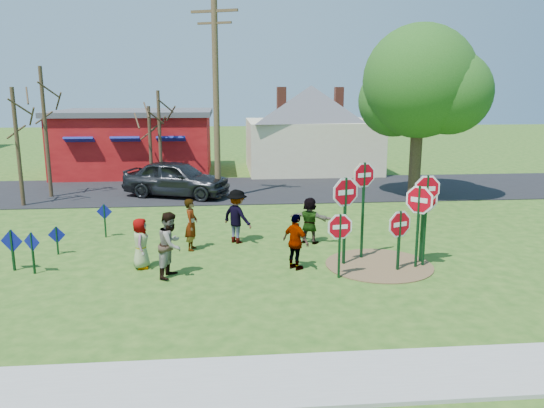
# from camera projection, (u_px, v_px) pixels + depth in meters

# --- Properties ---
(ground) EXTENTS (120.00, 120.00, 0.00)m
(ground) POSITION_uv_depth(u_px,v_px,m) (228.00, 259.00, 16.47)
(ground) COLOR #274F16
(ground) RESTS_ON ground
(sidewalk) EXTENTS (22.00, 1.80, 0.08)m
(sidewalk) POSITION_uv_depth(u_px,v_px,m) (233.00, 383.00, 9.46)
(sidewalk) COLOR #9E9E99
(sidewalk) RESTS_ON ground
(road) EXTENTS (120.00, 7.50, 0.04)m
(road) POSITION_uv_depth(u_px,v_px,m) (226.00, 190.00, 27.66)
(road) COLOR black
(road) RESTS_ON ground
(dirt_patch) EXTENTS (3.20, 3.20, 0.03)m
(dirt_patch) POSITION_uv_depth(u_px,v_px,m) (379.00, 265.00, 15.90)
(dirt_patch) COLOR brown
(dirt_patch) RESTS_ON ground
(red_building) EXTENTS (9.40, 7.69, 3.90)m
(red_building) POSITION_uv_depth(u_px,v_px,m) (136.00, 141.00, 33.07)
(red_building) COLOR maroon
(red_building) RESTS_ON ground
(cream_house) EXTENTS (9.40, 9.40, 6.50)m
(cream_house) POSITION_uv_depth(u_px,v_px,m) (311.00, 125.00, 33.85)
(cream_house) COLOR beige
(cream_house) RESTS_ON ground
(stop_sign_a) EXTENTS (0.97, 0.15, 1.97)m
(stop_sign_a) POSITION_uv_depth(u_px,v_px,m) (340.00, 232.00, 14.57)
(stop_sign_a) COLOR #0E3419
(stop_sign_a) RESTS_ON ground
(stop_sign_b) EXTENTS (0.99, 0.39, 3.16)m
(stop_sign_b) POSITION_uv_depth(u_px,v_px,m) (364.00, 185.00, 16.06)
(stop_sign_b) COLOR #0E3419
(stop_sign_b) RESTS_ON ground
(stop_sign_c) EXTENTS (1.07, 0.07, 2.89)m
(stop_sign_c) POSITION_uv_depth(u_px,v_px,m) (427.00, 199.00, 15.40)
(stop_sign_c) COLOR #0E3419
(stop_sign_c) RESTS_ON ground
(stop_sign_d) EXTENTS (1.20, 0.08, 2.58)m
(stop_sign_d) POSITION_uv_depth(u_px,v_px,m) (423.00, 204.00, 15.78)
(stop_sign_d) COLOR #0E3419
(stop_sign_d) RESTS_ON ground
(stop_sign_e) EXTENTS (1.00, 0.42, 1.93)m
(stop_sign_e) POSITION_uv_depth(u_px,v_px,m) (400.00, 228.00, 15.17)
(stop_sign_e) COLOR #0E3419
(stop_sign_e) RESTS_ON ground
(stop_sign_f) EXTENTS (0.85, 0.78, 2.62)m
(stop_sign_f) POSITION_uv_depth(u_px,v_px,m) (419.00, 206.00, 15.30)
(stop_sign_f) COLOR #0E3419
(stop_sign_f) RESTS_ON ground
(stop_sign_g) EXTENTS (1.11, 0.43, 2.81)m
(stop_sign_g) POSITION_uv_depth(u_px,v_px,m) (345.00, 201.00, 15.57)
(stop_sign_g) COLOR #0E3419
(stop_sign_g) RESTS_ON ground
(blue_diamond_a) EXTENTS (0.68, 0.19, 1.24)m
(blue_diamond_a) POSITION_uv_depth(u_px,v_px,m) (12.00, 246.00, 15.29)
(blue_diamond_a) COLOR #0E3419
(blue_diamond_a) RESTS_ON ground
(blue_diamond_b) EXTENTS (0.52, 0.27, 1.23)m
(blue_diamond_b) POSITION_uv_depth(u_px,v_px,m) (32.00, 248.00, 15.02)
(blue_diamond_b) COLOR #0E3419
(blue_diamond_b) RESTS_ON ground
(blue_diamond_c) EXTENTS (0.56, 0.07, 0.93)m
(blue_diamond_c) POSITION_uv_depth(u_px,v_px,m) (57.00, 238.00, 16.82)
(blue_diamond_c) COLOR #0E3419
(blue_diamond_c) RESTS_ON ground
(blue_diamond_d) EXTENTS (0.56, 0.11, 1.22)m
(blue_diamond_d) POSITION_uv_depth(u_px,v_px,m) (105.00, 217.00, 18.74)
(blue_diamond_d) COLOR #0E3419
(blue_diamond_d) RESTS_ON ground
(person_a) EXTENTS (0.52, 0.76, 1.51)m
(person_a) POSITION_uv_depth(u_px,v_px,m) (141.00, 243.00, 15.51)
(person_a) COLOR #3A3A84
(person_a) RESTS_ON ground
(person_b) EXTENTS (0.49, 0.67, 1.71)m
(person_b) POSITION_uv_depth(u_px,v_px,m) (191.00, 224.00, 17.27)
(person_b) COLOR #257060
(person_b) RESTS_ON ground
(person_c) EXTENTS (0.97, 1.09, 1.87)m
(person_c) POSITION_uv_depth(u_px,v_px,m) (171.00, 245.00, 14.78)
(person_c) COLOR #9B4F3B
(person_c) RESTS_ON ground
(person_d) EXTENTS (1.33, 1.33, 1.85)m
(person_d) POSITION_uv_depth(u_px,v_px,m) (237.00, 216.00, 18.07)
(person_d) COLOR #2E2E32
(person_d) RESTS_ON ground
(person_e) EXTENTS (0.93, 1.01, 1.66)m
(person_e) POSITION_uv_depth(u_px,v_px,m) (296.00, 242.00, 15.39)
(person_e) COLOR #492C5D
(person_e) RESTS_ON ground
(person_f) EXTENTS (1.54, 1.08, 1.60)m
(person_f) POSITION_uv_depth(u_px,v_px,m) (310.00, 220.00, 18.04)
(person_f) COLOR #1C5433
(person_f) RESTS_ON ground
(suv) EXTENTS (5.57, 3.76, 1.76)m
(suv) POSITION_uv_depth(u_px,v_px,m) (177.00, 178.00, 25.75)
(suv) COLOR #2E2E33
(suv) RESTS_ON road
(utility_pole) EXTENTS (2.13, 0.96, 9.18)m
(utility_pole) POSITION_uv_depth(u_px,v_px,m) (216.00, 97.00, 24.37)
(utility_pole) COLOR #4C3823
(utility_pole) RESTS_ON ground
(leafy_tree) EXTENTS (5.72, 5.22, 8.13)m
(leafy_tree) POSITION_uv_depth(u_px,v_px,m) (422.00, 88.00, 24.47)
(leafy_tree) COLOR #382819
(leafy_tree) RESTS_ON ground
(bare_tree_west) EXTENTS (1.80, 1.80, 6.22)m
(bare_tree_west) POSITION_uv_depth(u_px,v_px,m) (44.00, 114.00, 25.00)
(bare_tree_west) COLOR #382819
(bare_tree_west) RESTS_ON ground
(bare_tree_east) EXTENTS (1.80, 1.80, 4.28)m
(bare_tree_east) POSITION_uv_depth(u_px,v_px,m) (150.00, 134.00, 28.56)
(bare_tree_east) COLOR #382819
(bare_tree_east) RESTS_ON ground
(bare_tree_mid) EXTENTS (1.80, 1.80, 5.26)m
(bare_tree_mid) POSITION_uv_depth(u_px,v_px,m) (16.00, 130.00, 23.21)
(bare_tree_mid) COLOR #382819
(bare_tree_mid) RESTS_ON ground
(bare_tree_extra) EXTENTS (1.80, 1.80, 5.10)m
(bare_tree_extra) POSITION_uv_depth(u_px,v_px,m) (159.00, 125.00, 28.41)
(bare_tree_extra) COLOR #382819
(bare_tree_extra) RESTS_ON ground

